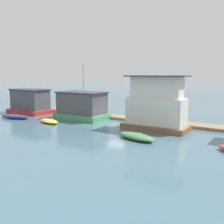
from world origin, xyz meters
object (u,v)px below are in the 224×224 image
houseboat_green (82,106)px  dinghy_yellow (49,121)px  dinghy_green (136,136)px  dinghy_navy (15,117)px  houseboat_red (30,102)px  houseboat_brown (156,106)px

houseboat_green → dinghy_yellow: (-1.34, -4.21, -1.41)m
dinghy_green → dinghy_navy: bearing=177.7°
houseboat_red → dinghy_yellow: (7.96, -3.88, -1.41)m
dinghy_green → houseboat_green: bearing=153.2°
dinghy_navy → houseboat_brown: bearing=13.0°
houseboat_brown → dinghy_navy: size_ratio=1.52×
dinghy_navy → dinghy_yellow: (5.72, 0.37, -0.05)m
houseboat_green → dinghy_navy: (-7.07, -4.57, -1.36)m
houseboat_green → dinghy_navy: houseboat_green is taller
houseboat_red → houseboat_green: houseboat_green is taller
dinghy_navy → dinghy_yellow: 5.73m
houseboat_green → houseboat_brown: 10.21m
houseboat_brown → dinghy_yellow: size_ratio=1.97×
houseboat_brown → dinghy_green: 5.10m
dinghy_yellow → dinghy_green: 11.79m
houseboat_green → houseboat_brown: (10.16, -0.61, 0.72)m
houseboat_red → houseboat_green: (9.30, 0.33, 0.00)m
houseboat_red → dinghy_yellow: size_ratio=1.87×
houseboat_red → houseboat_green: size_ratio=0.89×
dinghy_yellow → dinghy_green: dinghy_green is taller
houseboat_brown → dinghy_navy: 17.80m
dinghy_navy → dinghy_yellow: dinghy_navy is taller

